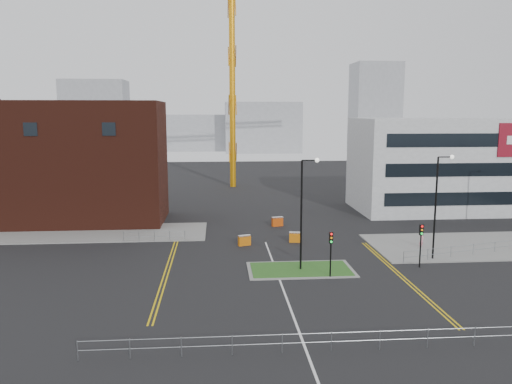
{
  "coord_description": "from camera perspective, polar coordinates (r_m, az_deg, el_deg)",
  "views": [
    {
      "loc": [
        -4.66,
        -30.79,
        12.72
      ],
      "look_at": [
        -0.91,
        17.43,
        5.0
      ],
      "focal_mm": 35.0,
      "sensor_mm": 36.0,
      "label": 1
    }
  ],
  "objects": [
    {
      "name": "skyline_a",
      "position": [
        154.88,
        -17.81,
        8.01
      ],
      "size": [
        18.0,
        12.0,
        22.0
      ],
      "primitive_type": "cube",
      "color": "gray",
      "rests_on": "ground"
    },
    {
      "name": "ground",
      "position": [
        33.64,
        3.96,
        -13.17
      ],
      "size": [
        200.0,
        200.0,
        0.0
      ],
      "primitive_type": "plane",
      "color": "black",
      "rests_on": "ground"
    },
    {
      "name": "traffic_light_right",
      "position": [
        43.4,
        18.34,
        -4.93
      ],
      "size": [
        0.28,
        0.33,
        3.65
      ],
      "color": "black",
      "rests_on": "ground"
    },
    {
      "name": "yellow_right_a",
      "position": [
        41.42,
        16.0,
        -9.17
      ],
      "size": [
        0.12,
        20.0,
        0.01
      ],
      "primitive_type": "cube",
      "color": "gold",
      "rests_on": "ground"
    },
    {
      "name": "centre_line",
      "position": [
        35.47,
        3.48,
        -11.95
      ],
      "size": [
        0.15,
        30.0,
        0.01
      ],
      "primitive_type": "cube",
      "color": "silver",
      "rests_on": "ground"
    },
    {
      "name": "pavement_left",
      "position": [
        56.41,
        -20.16,
        -4.47
      ],
      "size": [
        28.0,
        8.0,
        0.12
      ],
      "primitive_type": "cube",
      "color": "slate",
      "rests_on": "ground"
    },
    {
      "name": "streetlamp_right_near",
      "position": [
        45.54,
        20.12,
        -0.72
      ],
      "size": [
        1.46,
        0.36,
        9.18
      ],
      "color": "black",
      "rests_on": "ground"
    },
    {
      "name": "pedestrian",
      "position": [
        49.96,
        18.39,
        -5.23
      ],
      "size": [
        0.68,
        0.61,
        1.56
      ],
      "primitive_type": "imported",
      "rotation": [
        0.0,
        0.0,
        0.54
      ],
      "color": "pink",
      "rests_on": "ground"
    },
    {
      "name": "skyline_b",
      "position": [
        161.52,
        0.77,
        7.4
      ],
      "size": [
        24.0,
        12.0,
        16.0
      ],
      "primitive_type": "cube",
      "color": "gray",
      "rests_on": "ground"
    },
    {
      "name": "traffic_light_island",
      "position": [
        39.11,
        8.56,
        -6.08
      ],
      "size": [
        0.28,
        0.33,
        3.65
      ],
      "color": "black",
      "rests_on": "ground"
    },
    {
      "name": "barrier_mid",
      "position": [
        49.72,
        4.53,
        -5.11
      ],
      "size": [
        1.28,
        0.59,
        1.03
      ],
      "color": "#C7660B",
      "rests_on": "ground"
    },
    {
      "name": "barrier_right",
      "position": [
        56.51,
        2.45,
        -3.34
      ],
      "size": [
        1.33,
        0.71,
        1.07
      ],
      "color": "#C3430A",
      "rests_on": "ground"
    },
    {
      "name": "grass_island",
      "position": [
        41.34,
        5.11,
        -8.8
      ],
      "size": [
        8.0,
        4.0,
        0.12
      ],
      "primitive_type": "cube",
      "color": "#21511B",
      "rests_on": "ground"
    },
    {
      "name": "skyline_d",
      "position": [
        170.95,
        -5.6,
        6.78
      ],
      "size": [
        30.0,
        12.0,
        12.0
      ],
      "primitive_type": "cube",
      "color": "gray",
      "rests_on": "ground"
    },
    {
      "name": "streetlamp_island",
      "position": [
        40.06,
        5.52,
        -1.48
      ],
      "size": [
        1.46,
        0.36,
        9.18
      ],
      "color": "black",
      "rests_on": "ground"
    },
    {
      "name": "railing_right",
      "position": [
        50.64,
        25.64,
        -5.48
      ],
      "size": [
        19.05,
        5.05,
        1.1
      ],
      "color": "gray",
      "rests_on": "ground"
    },
    {
      "name": "railing_left",
      "position": [
        50.63,
        -11.55,
        -4.8
      ],
      "size": [
        6.05,
        0.05,
        1.1
      ],
      "color": "gray",
      "rests_on": "ground"
    },
    {
      "name": "yellow_right_b",
      "position": [
        41.52,
        16.39,
        -9.14
      ],
      "size": [
        0.12,
        20.0,
        0.01
      ],
      "primitive_type": "cube",
      "color": "gold",
      "rests_on": "ground"
    },
    {
      "name": "brick_building",
      "position": [
        61.85,
        -21.67,
        2.98
      ],
      "size": [
        24.2,
        10.07,
        14.24
      ],
      "color": "#421910",
      "rests_on": "ground"
    },
    {
      "name": "barrier_left",
      "position": [
        48.41,
        -1.33,
        -5.49
      ],
      "size": [
        1.27,
        0.79,
        1.02
      ],
      "color": "#CA630B",
      "rests_on": "ground"
    },
    {
      "name": "yellow_left_a",
      "position": [
        42.94,
        -10.15,
        -8.3
      ],
      "size": [
        0.12,
        24.0,
        0.01
      ],
      "primitive_type": "cube",
      "color": "gold",
      "rests_on": "ground"
    },
    {
      "name": "island_kerb",
      "position": [
        41.35,
        5.11,
        -8.83
      ],
      "size": [
        8.6,
        4.6,
        0.08
      ],
      "primitive_type": "cube",
      "color": "slate",
      "rests_on": "ground"
    },
    {
      "name": "pavement_right",
      "position": [
        53.64,
        25.65,
        -5.5
      ],
      "size": [
        24.0,
        10.0,
        0.12
      ],
      "primitive_type": "cube",
      "color": "slate",
      "rests_on": "ground"
    },
    {
      "name": "office_block",
      "position": [
        70.18,
        21.52,
        2.95
      ],
      "size": [
        25.0,
        12.2,
        12.0
      ],
      "color": "#ABAEB0",
      "rests_on": "ground"
    },
    {
      "name": "skyline_c",
      "position": [
        163.52,
        13.42,
        9.28
      ],
      "size": [
        14.0,
        12.0,
        28.0
      ],
      "primitive_type": "cube",
      "color": "gray",
      "rests_on": "ground"
    },
    {
      "name": "railing_front",
      "position": [
        27.9,
        5.85,
        -16.31
      ],
      "size": [
        24.05,
        0.05,
        1.1
      ],
      "color": "gray",
      "rests_on": "ground"
    },
    {
      "name": "yellow_left_b",
      "position": [
        42.91,
        -9.74,
        -8.3
      ],
      "size": [
        0.12,
        24.0,
        0.01
      ],
      "primitive_type": "cube",
      "color": "gold",
      "rests_on": "ground"
    },
    {
      "name": "tower_crane",
      "position": [
        88.0,
        1.06,
        18.96
      ],
      "size": [
        52.87,
        5.86,
        40.51
      ],
      "color": "orange",
      "rests_on": "ground"
    }
  ]
}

